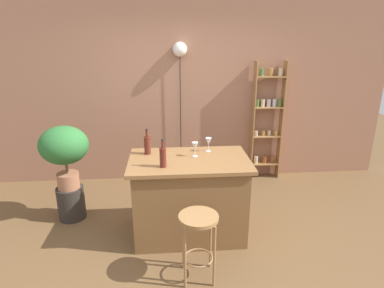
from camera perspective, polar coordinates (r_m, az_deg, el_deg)
The scene contains 12 objects.
ground at distance 3.76m, azimuth -0.10°, elevation -17.66°, with size 12.00×12.00×0.00m, color brown.
back_wall at distance 5.04m, azimuth -1.85°, elevation 9.23°, with size 6.40×0.10×2.80m, color #9E6B51.
kitchen_counter at distance 3.77m, azimuth -0.46°, elevation -9.20°, with size 1.32×0.81×0.93m.
bar_stool at distance 3.11m, azimuth 1.13°, elevation -14.99°, with size 0.37×0.37×0.67m.
spice_shelf at distance 5.22m, azimuth 12.98°, elevation 4.08°, with size 0.47×0.16×1.85m.
plant_stool at distance 4.45m, azimuth -20.30°, elevation -9.57°, with size 0.33×0.33×0.42m, color #2D2823.
potted_plant at distance 4.17m, azimuth -21.41°, elevation -0.72°, with size 0.58×0.52×0.79m.
bottle_soda_blue at distance 3.35m, azimuth -5.09°, elevation -2.20°, with size 0.07×0.07×0.30m.
bottle_sauce_amber at distance 3.73m, azimuth -7.79°, elevation -0.11°, with size 0.07×0.07×0.29m.
wine_glass_left at distance 3.62m, azimuth 0.53°, elevation -0.42°, with size 0.07×0.07×0.16m.
wine_glass_center at distance 3.78m, azimuth 2.90°, elevation 0.39°, with size 0.07×0.07×0.16m.
pendant_globe_light at distance 4.87m, azimuth -2.14°, elevation 15.83°, with size 0.21×0.21×2.12m.
Camera 1 is at (-0.23, -3.02, 2.24)m, focal length 30.58 mm.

